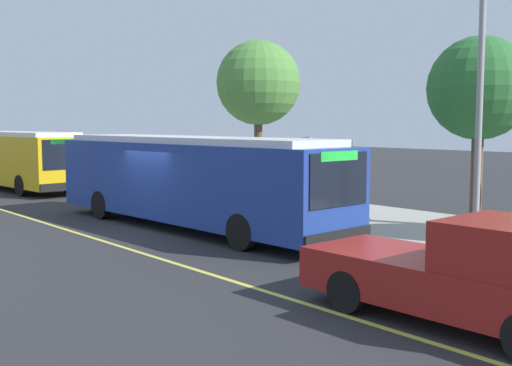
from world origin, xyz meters
The scene contains 12 objects.
ground_plane centered at (0.00, 0.00, 0.00)m, with size 120.00×120.00×0.00m, color #2B2B2D.
sidewalk_curb centered at (0.00, 6.00, 0.07)m, with size 44.00×6.40×0.15m, color #A8A399.
lane_stripe_center centered at (0.00, -2.20, 0.00)m, with size 36.00×0.14×0.01m, color #E0D64C.
transit_bus_main centered at (0.51, 1.01, 1.62)m, with size 12.48×3.04×2.95m.
transit_bus_second centered at (-15.36, 1.00, 1.62)m, with size 11.21×3.28×2.95m.
pickup_truck centered at (11.63, -1.07, 0.86)m, with size 5.45×2.14×1.85m.
bus_shelter centered at (0.73, 6.05, 1.92)m, with size 2.90×1.60×2.48m.
waiting_bench centered at (0.82, 6.17, 0.63)m, with size 1.60×0.48×0.95m.
route_sign_post centered at (2.95, 3.83, 1.96)m, with size 0.44×0.08×2.80m.
street_tree_near_shelter centered at (-3.72, 7.52, 5.10)m, with size 3.67×3.67×6.81m.
street_tree_downstreet centered at (6.86, 7.34, 4.41)m, with size 3.17×3.17×5.88m.
utility_pole centered at (8.92, 3.78, 3.35)m, with size 0.16×0.16×6.40m, color gray.
Camera 1 is at (17.03, -10.32, 3.37)m, focal length 43.74 mm.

